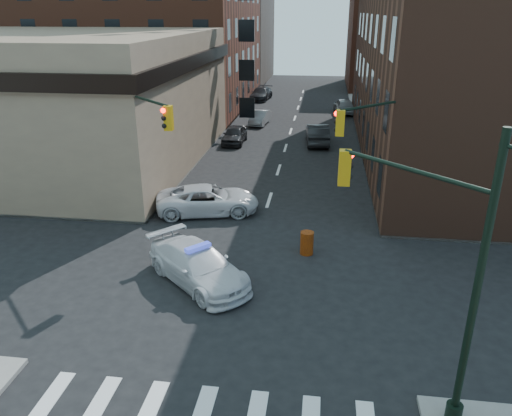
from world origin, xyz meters
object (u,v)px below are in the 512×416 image
(parked_car_wfar, at_px, (260,118))
(barricade_nw_a, at_px, (114,195))
(parked_car_enear, at_px, (317,134))
(parked_car_wnear, at_px, (235,135))
(pedestrian_a, at_px, (124,192))
(barrel_bank, at_px, (206,200))
(pedestrian_b, at_px, (81,185))
(police_car, at_px, (198,265))
(barrel_road, at_px, (307,243))
(pickup, at_px, (208,200))

(parked_car_wfar, xyz_separation_m, barricade_nw_a, (-5.50, -22.54, -0.02))
(parked_car_enear, distance_m, barricade_nw_a, 19.28)
(parked_car_wnear, xyz_separation_m, parked_car_wfar, (1.17, 7.54, -0.06))
(parked_car_enear, height_order, pedestrian_a, pedestrian_a)
(parked_car_wfar, distance_m, barrel_bank, 22.35)
(pedestrian_a, bearing_deg, barrel_bank, 50.84)
(pedestrian_b, bearing_deg, police_car, -40.71)
(parked_car_wnear, relative_size, barrel_bank, 4.19)
(police_car, height_order, barrel_bank, police_car)
(parked_car_wfar, xyz_separation_m, pedestrian_b, (-7.49, -22.42, 0.45))
(parked_car_wfar, relative_size, pedestrian_a, 2.24)
(pedestrian_a, bearing_deg, parked_car_wnear, 118.75)
(parked_car_wfar, bearing_deg, parked_car_wnear, -91.96)
(parked_car_wnear, distance_m, barrel_bank, 14.85)
(police_car, xyz_separation_m, barrel_bank, (-1.53, 8.02, -0.27))
(barrel_bank, bearing_deg, pedestrian_a, -170.45)
(pedestrian_b, height_order, barricade_nw_a, pedestrian_b)
(pedestrian_a, relative_size, barricade_nw_a, 1.36)
(police_car, xyz_separation_m, barrel_road, (4.29, 3.18, -0.24))
(pickup, distance_m, parked_car_wnear, 15.46)
(parked_car_wfar, bearing_deg, barrel_road, -71.39)
(parked_car_enear, distance_m, barrel_bank, 16.59)
(parked_car_enear, xyz_separation_m, pedestrian_b, (-13.17, -15.58, 0.29))
(pickup, relative_size, parked_car_wfar, 1.38)
(parked_car_wfar, bearing_deg, pedestrian_b, -101.60)
(pickup, relative_size, pedestrian_a, 3.10)
(parked_car_wnear, distance_m, barricade_nw_a, 15.61)
(parked_car_wnear, height_order, barrel_road, parked_car_wnear)
(pedestrian_b, bearing_deg, pedestrian_a, -12.20)
(barricade_nw_a, bearing_deg, barrel_bank, 13.25)
(pickup, xyz_separation_m, barrel_bank, (-0.24, 0.60, -0.27))
(pedestrian_a, xyz_separation_m, barricade_nw_a, (-0.87, 0.57, -0.40))
(parked_car_enear, xyz_separation_m, barrel_bank, (-5.86, -15.52, -0.32))
(pedestrian_b, xyz_separation_m, barrel_road, (13.14, -4.78, -0.57))
(police_car, relative_size, barrel_road, 4.97)
(police_car, relative_size, parked_car_wfar, 1.34)
(parked_car_wfar, height_order, pedestrian_a, pedestrian_a)
(barrel_road, relative_size, barricade_nw_a, 0.82)
(police_car, bearing_deg, pedestrian_b, 91.06)
(parked_car_wnear, bearing_deg, pedestrian_a, -101.93)
(police_car, xyz_separation_m, barricade_nw_a, (-6.87, 7.84, -0.13))
(parked_car_enear, xyz_separation_m, barricade_nw_a, (-11.19, -15.70, -0.18))
(parked_car_wnear, bearing_deg, parked_car_enear, 6.49)
(parked_car_wnear, height_order, pedestrian_b, pedestrian_b)
(parked_car_wnear, relative_size, barrel_road, 3.92)
(parked_car_enear, bearing_deg, police_car, 74.88)
(parked_car_wfar, xyz_separation_m, parked_car_enear, (5.69, -6.84, 0.17))
(barrel_bank, distance_m, barricade_nw_a, 5.34)
(parked_car_enear, bearing_deg, pickup, 66.08)
(parked_car_enear, bearing_deg, parked_car_wfar, -54.96)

